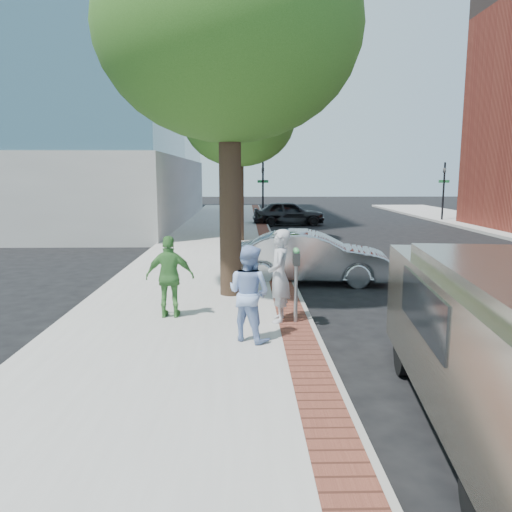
{
  "coord_description": "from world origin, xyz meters",
  "views": [
    {
      "loc": [
        -0.26,
        -9.94,
        3.02
      ],
      "look_at": [
        -0.01,
        1.19,
        1.2
      ],
      "focal_mm": 35.0,
      "sensor_mm": 36.0,
      "label": 1
    }
  ],
  "objects_px": {
    "parking_meter": "(296,270)",
    "person_gray": "(279,276)",
    "person_officer": "(249,293)",
    "bg_car": "(289,213)",
    "sedan_silver": "(311,257)",
    "person_green": "(170,277)"
  },
  "relations": [
    {
      "from": "parking_meter",
      "to": "person_officer",
      "type": "distance_m",
      "value": 1.38
    },
    {
      "from": "person_gray",
      "to": "person_officer",
      "type": "xyz_separation_m",
      "value": [
        -0.6,
        -1.11,
        -0.07
      ]
    },
    {
      "from": "person_officer",
      "to": "bg_car",
      "type": "xyz_separation_m",
      "value": [
        2.57,
        21.61,
        -0.26
      ]
    },
    {
      "from": "parking_meter",
      "to": "sedan_silver",
      "type": "bearing_deg",
      "value": 78.76
    },
    {
      "from": "person_green",
      "to": "bg_car",
      "type": "height_order",
      "value": "person_green"
    },
    {
      "from": "person_green",
      "to": "sedan_silver",
      "type": "relative_size",
      "value": 0.38
    },
    {
      "from": "parking_meter",
      "to": "bg_car",
      "type": "xyz_separation_m",
      "value": [
        1.65,
        20.6,
        -0.47
      ]
    },
    {
      "from": "parking_meter",
      "to": "bg_car",
      "type": "relative_size",
      "value": 0.34
    },
    {
      "from": "person_green",
      "to": "sedan_silver",
      "type": "distance_m",
      "value": 5.17
    },
    {
      "from": "parking_meter",
      "to": "person_gray",
      "type": "bearing_deg",
      "value": 162.75
    },
    {
      "from": "parking_meter",
      "to": "bg_car",
      "type": "bearing_deg",
      "value": 85.42
    },
    {
      "from": "person_officer",
      "to": "bg_car",
      "type": "distance_m",
      "value": 21.77
    },
    {
      "from": "parking_meter",
      "to": "person_gray",
      "type": "distance_m",
      "value": 0.36
    },
    {
      "from": "parking_meter",
      "to": "person_gray",
      "type": "xyz_separation_m",
      "value": [
        -0.32,
        0.1,
        -0.14
      ]
    },
    {
      "from": "parking_meter",
      "to": "bg_car",
      "type": "distance_m",
      "value": 20.67
    },
    {
      "from": "person_green",
      "to": "bg_car",
      "type": "bearing_deg",
      "value": -100.98
    },
    {
      "from": "sedan_silver",
      "to": "bg_car",
      "type": "height_order",
      "value": "bg_car"
    },
    {
      "from": "parking_meter",
      "to": "person_gray",
      "type": "height_order",
      "value": "person_gray"
    },
    {
      "from": "person_officer",
      "to": "bg_car",
      "type": "bearing_deg",
      "value": -62.09
    },
    {
      "from": "sedan_silver",
      "to": "person_gray",
      "type": "bearing_deg",
      "value": 171.52
    },
    {
      "from": "sedan_silver",
      "to": "bg_car",
      "type": "xyz_separation_m",
      "value": [
        0.78,
        16.24,
        0.01
      ]
    },
    {
      "from": "person_officer",
      "to": "person_green",
      "type": "relative_size",
      "value": 1.01
    }
  ]
}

